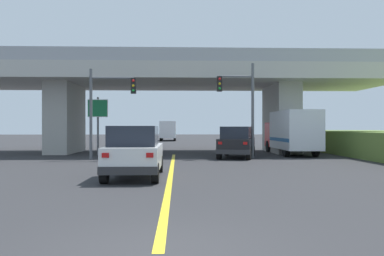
# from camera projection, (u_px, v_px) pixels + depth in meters

# --- Properties ---
(ground) EXTENTS (160.00, 160.00, 0.00)m
(ground) POSITION_uv_depth(u_px,v_px,m) (174.00, 152.00, 30.98)
(ground) COLOR #2B2B2D
(overpass_bridge) EXTENTS (33.34, 9.44, 7.33)m
(overpass_bridge) POSITION_uv_depth(u_px,v_px,m) (174.00, 87.00, 30.97)
(overpass_bridge) COLOR #B7B5AD
(overpass_bridge) RESTS_ON ground
(lane_divider_stripe) EXTENTS (0.20, 22.40, 0.01)m
(lane_divider_stripe) POSITION_uv_depth(u_px,v_px,m) (171.00, 172.00, 17.30)
(lane_divider_stripe) COLOR yellow
(lane_divider_stripe) RESTS_ON ground
(suv_lead) EXTENTS (2.04, 4.57, 2.02)m
(suv_lead) POSITION_uv_depth(u_px,v_px,m) (135.00, 152.00, 15.40)
(suv_lead) COLOR silver
(suv_lead) RESTS_ON ground
(suv_crossing) EXTENTS (3.12, 4.96, 2.02)m
(suv_crossing) POSITION_uv_depth(u_px,v_px,m) (237.00, 142.00, 25.56)
(suv_crossing) COLOR black
(suv_crossing) RESTS_ON ground
(box_truck) EXTENTS (2.33, 7.47, 3.13)m
(box_truck) POSITION_uv_depth(u_px,v_px,m) (292.00, 132.00, 28.49)
(box_truck) COLOR red
(box_truck) RESTS_ON ground
(traffic_signal_nearside) EXTENTS (2.37, 0.36, 6.04)m
(traffic_signal_nearside) POSITION_uv_depth(u_px,v_px,m) (242.00, 100.00, 24.97)
(traffic_signal_nearside) COLOR #56595E
(traffic_signal_nearside) RESTS_ON ground
(traffic_signal_farside) EXTENTS (2.85, 0.36, 5.56)m
(traffic_signal_farside) POSITION_uv_depth(u_px,v_px,m) (106.00, 101.00, 24.19)
(traffic_signal_farside) COLOR #56595E
(traffic_signal_farside) RESTS_ON ground
(highway_sign) EXTENTS (1.42, 0.17, 4.10)m
(highway_sign) POSITION_uv_depth(u_px,v_px,m) (98.00, 113.00, 27.72)
(highway_sign) COLOR #56595E
(highway_sign) RESTS_ON ground
(semi_truck_distant) EXTENTS (2.33, 6.78, 2.85)m
(semi_truck_distant) POSITION_uv_depth(u_px,v_px,m) (168.00, 130.00, 58.75)
(semi_truck_distant) COLOR navy
(semi_truck_distant) RESTS_ON ground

